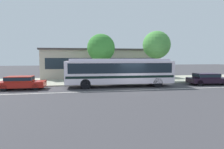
{
  "coord_description": "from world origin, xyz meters",
  "views": [
    {
      "loc": [
        -5.55,
        -17.75,
        3.07
      ],
      "look_at": [
        -1.81,
        1.7,
        1.3
      ],
      "focal_mm": 30.35,
      "sensor_mm": 36.0,
      "label": 1
    }
  ],
  "objects_px": {
    "pedestrian_walking_along_curb": "(127,74)",
    "street_tree_near_stop": "(101,48)",
    "sedan_behind_bus": "(21,82)",
    "pedestrian_waiting_near_sign": "(137,74)",
    "bus_stop_sign": "(157,68)",
    "street_tree_mid_block": "(156,45)",
    "sedan_far_ahead": "(207,78)",
    "transit_bus": "(120,71)"
  },
  "relations": [
    {
      "from": "pedestrian_walking_along_curb",
      "to": "street_tree_near_stop",
      "type": "bearing_deg",
      "value": 153.17
    },
    {
      "from": "sedan_behind_bus",
      "to": "pedestrian_walking_along_curb",
      "type": "distance_m",
      "value": 11.51
    },
    {
      "from": "pedestrian_waiting_near_sign",
      "to": "bus_stop_sign",
      "type": "bearing_deg",
      "value": -4.32
    },
    {
      "from": "sedan_behind_bus",
      "to": "street_tree_near_stop",
      "type": "distance_m",
      "value": 9.85
    },
    {
      "from": "street_tree_mid_block",
      "to": "sedan_far_ahead",
      "type": "bearing_deg",
      "value": -41.18
    },
    {
      "from": "transit_bus",
      "to": "sedan_behind_bus",
      "type": "bearing_deg",
      "value": 179.62
    },
    {
      "from": "sedan_far_ahead",
      "to": "street_tree_near_stop",
      "type": "height_order",
      "value": "street_tree_near_stop"
    },
    {
      "from": "transit_bus",
      "to": "sedan_far_ahead",
      "type": "distance_m",
      "value": 10.23
    },
    {
      "from": "pedestrian_walking_along_curb",
      "to": "bus_stop_sign",
      "type": "bearing_deg",
      "value": -11.34
    },
    {
      "from": "pedestrian_walking_along_curb",
      "to": "street_tree_mid_block",
      "type": "xyz_separation_m",
      "value": [
        4.17,
        1.04,
        3.52
      ]
    },
    {
      "from": "sedan_behind_bus",
      "to": "bus_stop_sign",
      "type": "bearing_deg",
      "value": 6.85
    },
    {
      "from": "pedestrian_waiting_near_sign",
      "to": "transit_bus",
      "type": "bearing_deg",
      "value": -141.98
    },
    {
      "from": "pedestrian_waiting_near_sign",
      "to": "street_tree_mid_block",
      "type": "distance_m",
      "value": 4.96
    },
    {
      "from": "pedestrian_waiting_near_sign",
      "to": "bus_stop_sign",
      "type": "relative_size",
      "value": 0.67
    },
    {
      "from": "sedan_behind_bus",
      "to": "street_tree_mid_block",
      "type": "height_order",
      "value": "street_tree_mid_block"
    },
    {
      "from": "pedestrian_waiting_near_sign",
      "to": "street_tree_near_stop",
      "type": "xyz_separation_m",
      "value": [
        -4.0,
        2.0,
        3.12
      ]
    },
    {
      "from": "sedan_far_ahead",
      "to": "street_tree_near_stop",
      "type": "xyz_separation_m",
      "value": [
        -11.61,
        4.38,
        3.53
      ]
    },
    {
      "from": "sedan_behind_bus",
      "to": "transit_bus",
      "type": "bearing_deg",
      "value": -0.38
    },
    {
      "from": "sedan_far_ahead",
      "to": "pedestrian_walking_along_curb",
      "type": "xyz_separation_m",
      "value": [
        -8.68,
        2.9,
        0.43
      ]
    },
    {
      "from": "street_tree_near_stop",
      "to": "pedestrian_walking_along_curb",
      "type": "bearing_deg",
      "value": -26.83
    },
    {
      "from": "transit_bus",
      "to": "bus_stop_sign",
      "type": "bearing_deg",
      "value": 20.21
    },
    {
      "from": "sedan_far_ahead",
      "to": "pedestrian_walking_along_curb",
      "type": "distance_m",
      "value": 9.16
    },
    {
      "from": "sedan_behind_bus",
      "to": "pedestrian_walking_along_curb",
      "type": "relative_size",
      "value": 2.42
    },
    {
      "from": "transit_bus",
      "to": "street_tree_mid_block",
      "type": "xyz_separation_m",
      "value": [
        5.67,
        3.57,
        2.97
      ]
    },
    {
      "from": "sedan_far_ahead",
      "to": "pedestrian_waiting_near_sign",
      "type": "distance_m",
      "value": 7.98
    },
    {
      "from": "bus_stop_sign",
      "to": "street_tree_mid_block",
      "type": "bearing_deg",
      "value": 67.95
    },
    {
      "from": "bus_stop_sign",
      "to": "street_tree_near_stop",
      "type": "bearing_deg",
      "value": 161.21
    },
    {
      "from": "transit_bus",
      "to": "pedestrian_waiting_near_sign",
      "type": "relative_size",
      "value": 6.55
    },
    {
      "from": "sedan_far_ahead",
      "to": "sedan_behind_bus",
      "type": "bearing_deg",
      "value": 178.74
    },
    {
      "from": "transit_bus",
      "to": "sedan_far_ahead",
      "type": "height_order",
      "value": "transit_bus"
    },
    {
      "from": "transit_bus",
      "to": "pedestrian_walking_along_curb",
      "type": "relative_size",
      "value": 6.37
    },
    {
      "from": "transit_bus",
      "to": "street_tree_near_stop",
      "type": "height_order",
      "value": "street_tree_near_stop"
    },
    {
      "from": "transit_bus",
      "to": "pedestrian_walking_along_curb",
      "type": "height_order",
      "value": "transit_bus"
    },
    {
      "from": "pedestrian_waiting_near_sign",
      "to": "bus_stop_sign",
      "type": "distance_m",
      "value": 2.49
    },
    {
      "from": "sedan_far_ahead",
      "to": "street_tree_mid_block",
      "type": "distance_m",
      "value": 7.17
    },
    {
      "from": "bus_stop_sign",
      "to": "street_tree_near_stop",
      "type": "relative_size",
      "value": 0.44
    },
    {
      "from": "bus_stop_sign",
      "to": "street_tree_mid_block",
      "type": "relative_size",
      "value": 0.41
    },
    {
      "from": "sedan_far_ahead",
      "to": "transit_bus",
      "type": "bearing_deg",
      "value": 177.9
    },
    {
      "from": "street_tree_near_stop",
      "to": "sedan_behind_bus",
      "type": "bearing_deg",
      "value": -154.6
    },
    {
      "from": "bus_stop_sign",
      "to": "street_tree_near_stop",
      "type": "xyz_separation_m",
      "value": [
        -6.4,
        2.18,
        2.48
      ]
    },
    {
      "from": "street_tree_near_stop",
      "to": "street_tree_mid_block",
      "type": "bearing_deg",
      "value": -3.56
    },
    {
      "from": "pedestrian_walking_along_curb",
      "to": "bus_stop_sign",
      "type": "relative_size",
      "value": 0.68
    }
  ]
}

